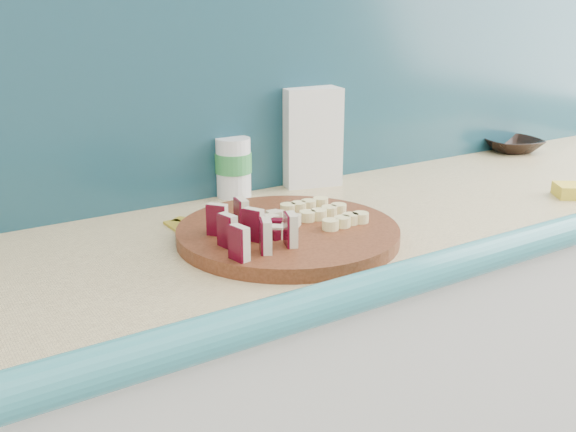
{
  "coord_description": "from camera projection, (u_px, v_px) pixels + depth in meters",
  "views": [
    {
      "loc": [
        -0.81,
        0.52,
        1.32
      ],
      "look_at": [
        -0.21,
        1.45,
        0.96
      ],
      "focal_mm": 40.0,
      "sensor_mm": 36.0,
      "label": 1
    }
  ],
  "objects": [
    {
      "name": "canister",
      "position": [
        233.0,
        166.0,
        1.43
      ],
      "size": [
        0.08,
        0.08,
        0.13
      ],
      "rotation": [
        0.0,
        0.0,
        0.32
      ],
      "color": "white",
      "rests_on": "kitchen_counter"
    },
    {
      "name": "backsplash",
      "position": [
        321.0,
        77.0,
        1.53
      ],
      "size": [
        2.2,
        0.02,
        0.5
      ],
      "primitive_type": "cube",
      "color": "teal",
      "rests_on": "kitchen_counter"
    },
    {
      "name": "banana_slices",
      "position": [
        324.0,
        213.0,
        1.22
      ],
      "size": [
        0.11,
        0.16,
        0.02
      ],
      "color": "#EBDD8F",
      "rests_on": "cutting_board"
    },
    {
      "name": "kitchen_counter",
      "position": [
        387.0,
        389.0,
        1.52
      ],
      "size": [
        2.2,
        0.63,
        0.91
      ],
      "color": "silver",
      "rests_on": "ground"
    },
    {
      "name": "brown_bowl",
      "position": [
        512.0,
        145.0,
        1.9
      ],
      "size": [
        0.21,
        0.21,
        0.04
      ],
      "primitive_type": "imported",
      "rotation": [
        0.0,
        0.0,
        -0.32
      ],
      "color": "black",
      "rests_on": "kitchen_counter"
    },
    {
      "name": "banana_peel",
      "position": [
        208.0,
        226.0,
        1.24
      ],
      "size": [
        0.18,
        0.15,
        0.01
      ],
      "rotation": [
        0.0,
        0.0,
        0.43
      ],
      "color": "gold",
      "rests_on": "kitchen_counter"
    },
    {
      "name": "cutting_board",
      "position": [
        288.0,
        233.0,
        1.18
      ],
      "size": [
        0.44,
        0.44,
        0.03
      ],
      "primitive_type": "cylinder",
      "rotation": [
        0.0,
        0.0,
        0.08
      ],
      "color": "#3F1D0D",
      "rests_on": "kitchen_counter"
    },
    {
      "name": "apple_wedges",
      "position": [
        247.0,
        228.0,
        1.08
      ],
      "size": [
        0.12,
        0.17,
        0.06
      ],
      "color": "beige",
      "rests_on": "cutting_board"
    },
    {
      "name": "apple_chunks",
      "position": [
        277.0,
        224.0,
        1.15
      ],
      "size": [
        0.07,
        0.06,
        0.02
      ],
      "color": "beige",
      "rests_on": "cutting_board"
    },
    {
      "name": "flour_bag",
      "position": [
        309.0,
        136.0,
        1.52
      ],
      "size": [
        0.15,
        0.13,
        0.23
      ],
      "primitive_type": "cube",
      "rotation": [
        0.0,
        0.0,
        -0.25
      ],
      "color": "white",
      "rests_on": "kitchen_counter"
    }
  ]
}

